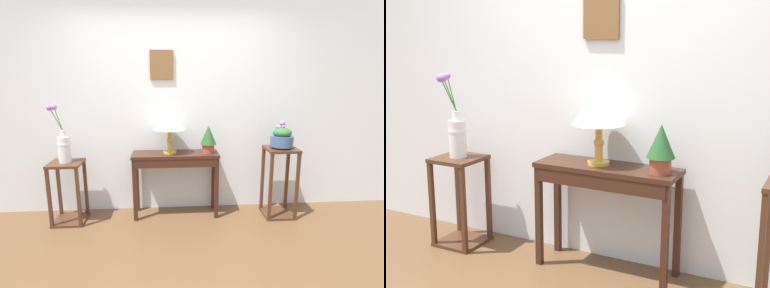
# 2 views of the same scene
# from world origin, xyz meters

# --- Properties ---
(back_wall_with_art) EXTENTS (9.00, 0.13, 2.80)m
(back_wall_with_art) POSITION_xyz_m (-0.00, 1.55, 1.40)
(back_wall_with_art) COLOR silver
(back_wall_with_art) RESTS_ON ground
(console_table) EXTENTS (1.04, 0.34, 0.80)m
(console_table) POSITION_xyz_m (0.04, 1.27, 0.66)
(console_table) COLOR #381E14
(console_table) RESTS_ON ground
(table_lamp) EXTENTS (0.38, 0.38, 0.55)m
(table_lamp) POSITION_xyz_m (-0.03, 1.29, 1.21)
(table_lamp) COLOR gold
(table_lamp) RESTS_ON console_table
(potted_plant_on_console) EXTENTS (0.19, 0.19, 0.34)m
(potted_plant_on_console) POSITION_xyz_m (0.44, 1.27, 0.98)
(potted_plant_on_console) COLOR #9E4733
(potted_plant_on_console) RESTS_ON console_table
(pedestal_stand_left) EXTENTS (0.37, 0.37, 0.74)m
(pedestal_stand_left) POSITION_xyz_m (-1.23, 1.19, 0.37)
(pedestal_stand_left) COLOR #472819
(pedestal_stand_left) RESTS_ON ground
(flower_vase_tall_left) EXTENTS (0.21, 0.19, 0.67)m
(flower_vase_tall_left) POSITION_xyz_m (-1.24, 1.19, 0.95)
(flower_vase_tall_left) COLOR silver
(flower_vase_tall_left) RESTS_ON pedestal_stand_left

